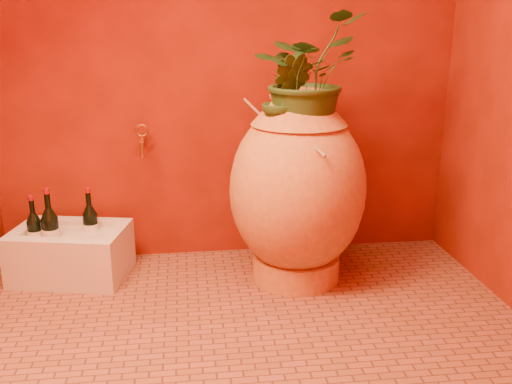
{
  "coord_description": "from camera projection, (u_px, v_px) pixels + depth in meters",
  "views": [
    {
      "loc": [
        -0.24,
        -2.1,
        1.29
      ],
      "look_at": [
        0.07,
        0.35,
        0.55
      ],
      "focal_mm": 40.0,
      "sensor_mm": 36.0,
      "label": 1
    }
  ],
  "objects": [
    {
      "name": "floor",
      "position": [
        250.0,
        341.0,
        2.39
      ],
      "size": [
        2.5,
        2.5,
        0.0
      ],
      "primitive_type": "plane",
      "color": "brown",
      "rests_on": "ground"
    },
    {
      "name": "wall_back",
      "position": [
        227.0,
        29.0,
        2.98
      ],
      "size": [
        2.5,
        0.02,
        2.5
      ],
      "primitive_type": "cube",
      "color": "#591405",
      "rests_on": "ground"
    },
    {
      "name": "amphora",
      "position": [
        297.0,
        189.0,
        2.85
      ],
      "size": [
        0.77,
        0.77,
        0.98
      ],
      "rotation": [
        0.0,
        0.0,
        -0.13
      ],
      "color": "#C38837",
      "rests_on": "floor"
    },
    {
      "name": "stone_basin",
      "position": [
        71.0,
        254.0,
        2.97
      ],
      "size": [
        0.63,
        0.5,
        0.27
      ],
      "rotation": [
        0.0,
        0.0,
        -0.22
      ],
      "color": "beige",
      "rests_on": "floor"
    },
    {
      "name": "wine_bottle_a",
      "position": [
        91.0,
        226.0,
        2.98
      ],
      "size": [
        0.08,
        0.08,
        0.33
      ],
      "color": "black",
      "rests_on": "stone_basin"
    },
    {
      "name": "wine_bottle_b",
      "position": [
        35.0,
        233.0,
        2.9
      ],
      "size": [
        0.08,
        0.08,
        0.31
      ],
      "color": "black",
      "rests_on": "stone_basin"
    },
    {
      "name": "wine_bottle_c",
      "position": [
        51.0,
        232.0,
        2.87
      ],
      "size": [
        0.09,
        0.09,
        0.35
      ],
      "color": "black",
      "rests_on": "stone_basin"
    },
    {
      "name": "wall_tap",
      "position": [
        142.0,
        139.0,
        3.01
      ],
      "size": [
        0.07,
        0.15,
        0.16
      ],
      "color": "#A76E26",
      "rests_on": "wall_back"
    },
    {
      "name": "plant_main",
      "position": [
        306.0,
        76.0,
        2.69
      ],
      "size": [
        0.7,
        0.69,
        0.59
      ],
      "primitive_type": "imported",
      "rotation": [
        0.0,
        0.0,
        0.7
      ],
      "color": "#244518",
      "rests_on": "amphora"
    },
    {
      "name": "plant_side",
      "position": [
        286.0,
        98.0,
        2.65
      ],
      "size": [
        0.27,
        0.24,
        0.41
      ],
      "primitive_type": "imported",
      "rotation": [
        0.0,
        0.0,
        -0.31
      ],
      "color": "#244518",
      "rests_on": "amphora"
    }
  ]
}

